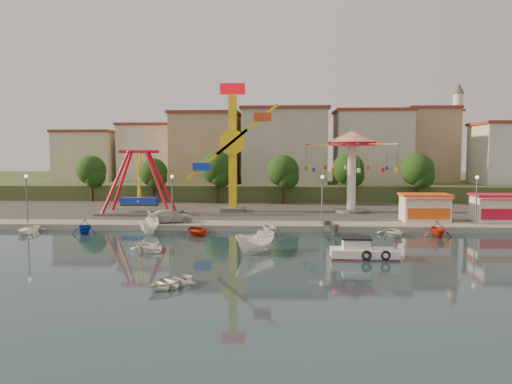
# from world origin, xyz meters

# --- Properties ---
(ground) EXTENTS (200.00, 200.00, 0.00)m
(ground) POSITION_xyz_m (0.00, 0.00, 0.00)
(ground) COLOR #122932
(ground) RESTS_ON ground
(quay_deck) EXTENTS (200.00, 100.00, 0.60)m
(quay_deck) POSITION_xyz_m (0.00, 62.00, 0.30)
(quay_deck) COLOR #9E998E
(quay_deck) RESTS_ON ground
(asphalt_pad) EXTENTS (90.00, 28.00, 0.01)m
(asphalt_pad) POSITION_xyz_m (0.00, 30.00, 0.60)
(asphalt_pad) COLOR #4C4944
(asphalt_pad) RESTS_ON quay_deck
(hill_terrace) EXTENTS (200.00, 60.00, 3.00)m
(hill_terrace) POSITION_xyz_m (0.00, 67.00, 1.50)
(hill_terrace) COLOR #384C26
(hill_terrace) RESTS_ON ground
(pirate_ship_ride) EXTENTS (10.00, 5.00, 8.00)m
(pirate_ship_ride) POSITION_xyz_m (-13.91, 21.17, 4.39)
(pirate_ship_ride) COLOR #59595E
(pirate_ship_ride) RESTS_ON quay_deck
(kamikaze_tower) EXTENTS (7.99, 3.10, 16.50)m
(kamikaze_tower) POSITION_xyz_m (-2.18, 24.47, 8.42)
(kamikaze_tower) COLOR #59595E
(kamikaze_tower) RESTS_ON quay_deck
(wave_swinger) EXTENTS (11.60, 11.60, 10.40)m
(wave_swinger) POSITION_xyz_m (12.68, 24.41, 8.20)
(wave_swinger) COLOR #59595E
(wave_swinger) RESTS_ON quay_deck
(booth_left) EXTENTS (5.40, 3.78, 3.08)m
(booth_left) POSITION_xyz_m (19.72, 16.49, 2.16)
(booth_left) COLOR white
(booth_left) RESTS_ON quay_deck
(booth_mid) EXTENTS (5.40, 3.78, 3.08)m
(booth_mid) POSITION_xyz_m (27.63, 16.49, 2.16)
(booth_mid) COLOR white
(booth_mid) RESTS_ON quay_deck
(lamp_post_0) EXTENTS (0.14, 0.14, 5.00)m
(lamp_post_0) POSITION_xyz_m (-24.00, 13.00, 3.10)
(lamp_post_0) COLOR #59595E
(lamp_post_0) RESTS_ON quay_deck
(lamp_post_1) EXTENTS (0.14, 0.14, 5.00)m
(lamp_post_1) POSITION_xyz_m (-8.00, 13.00, 3.10)
(lamp_post_1) COLOR #59595E
(lamp_post_1) RESTS_ON quay_deck
(lamp_post_2) EXTENTS (0.14, 0.14, 5.00)m
(lamp_post_2) POSITION_xyz_m (8.00, 13.00, 3.10)
(lamp_post_2) COLOR #59595E
(lamp_post_2) RESTS_ON quay_deck
(lamp_post_3) EXTENTS (0.14, 0.14, 5.00)m
(lamp_post_3) POSITION_xyz_m (24.00, 13.00, 3.10)
(lamp_post_3) COLOR #59595E
(lamp_post_3) RESTS_ON quay_deck
(tree_0) EXTENTS (4.60, 4.60, 7.19)m
(tree_0) POSITION_xyz_m (-26.00, 36.98, 5.47)
(tree_0) COLOR #382314
(tree_0) RESTS_ON quay_deck
(tree_1) EXTENTS (4.35, 4.35, 6.80)m
(tree_1) POSITION_xyz_m (-16.00, 36.24, 5.20)
(tree_1) COLOR #382314
(tree_1) RESTS_ON quay_deck
(tree_2) EXTENTS (5.02, 5.02, 7.85)m
(tree_2) POSITION_xyz_m (-6.00, 35.81, 5.92)
(tree_2) COLOR #382314
(tree_2) RESTS_ON quay_deck
(tree_3) EXTENTS (4.68, 4.68, 7.32)m
(tree_3) POSITION_xyz_m (4.00, 34.36, 5.55)
(tree_3) COLOR #382314
(tree_3) RESTS_ON quay_deck
(tree_4) EXTENTS (4.86, 4.86, 7.60)m
(tree_4) POSITION_xyz_m (14.00, 37.35, 5.75)
(tree_4) COLOR #382314
(tree_4) RESTS_ON quay_deck
(tree_5) EXTENTS (4.83, 4.83, 7.54)m
(tree_5) POSITION_xyz_m (24.00, 35.54, 5.71)
(tree_5) COLOR #382314
(tree_5) RESTS_ON quay_deck
(building_0) EXTENTS (9.26, 9.53, 11.87)m
(building_0) POSITION_xyz_m (-33.37, 46.06, 8.93)
(building_0) COLOR beige
(building_0) RESTS_ON hill_terrace
(building_1) EXTENTS (12.33, 9.01, 8.63)m
(building_1) POSITION_xyz_m (-21.33, 51.38, 7.32)
(building_1) COLOR silver
(building_1) RESTS_ON hill_terrace
(building_2) EXTENTS (11.95, 9.28, 11.23)m
(building_2) POSITION_xyz_m (-8.19, 51.96, 8.62)
(building_2) COLOR tan
(building_2) RESTS_ON hill_terrace
(building_3) EXTENTS (12.59, 10.50, 9.20)m
(building_3) POSITION_xyz_m (5.60, 48.80, 7.60)
(building_3) COLOR beige
(building_3) RESTS_ON hill_terrace
(building_4) EXTENTS (10.75, 9.23, 9.24)m
(building_4) POSITION_xyz_m (19.07, 52.20, 7.62)
(building_4) COLOR beige
(building_4) RESTS_ON hill_terrace
(building_5) EXTENTS (12.77, 10.96, 11.21)m
(building_5) POSITION_xyz_m (32.37, 50.33, 8.61)
(building_5) COLOR tan
(building_5) RESTS_ON hill_terrace
(minaret) EXTENTS (2.80, 2.80, 18.00)m
(minaret) POSITION_xyz_m (36.00, 54.00, 12.55)
(minaret) COLOR silver
(minaret) RESTS_ON hill_terrace
(cabin_motorboat) EXTENTS (5.24, 2.22, 1.83)m
(cabin_motorboat) POSITION_xyz_m (10.00, -0.96, 0.49)
(cabin_motorboat) COLOR white
(cabin_motorboat) RESTS_ON ground
(rowboat_a) EXTENTS (4.23, 4.35, 0.74)m
(rowboat_a) POSITION_xyz_m (-7.30, 1.05, 0.37)
(rowboat_a) COLOR white
(rowboat_a) RESTS_ON ground
(rowboat_b) EXTENTS (3.85, 4.13, 0.70)m
(rowboat_b) POSITION_xyz_m (-3.28, -9.85, 0.35)
(rowboat_b) COLOR white
(rowboat_b) RESTS_ON ground
(skiff) EXTENTS (4.09, 4.67, 1.76)m
(skiff) POSITION_xyz_m (1.53, 0.89, 0.88)
(skiff) COLOR white
(skiff) RESTS_ON ground
(van) EXTENTS (5.20, 3.54, 1.40)m
(van) POSITION_xyz_m (-8.53, 14.00, 1.30)
(van) COLOR silver
(van) RESTS_ON quay_deck
(moored_boat_0) EXTENTS (3.22, 4.19, 0.80)m
(moored_boat_0) POSITION_xyz_m (-22.37, 9.80, 0.40)
(moored_boat_0) COLOR white
(moored_boat_0) RESTS_ON ground
(moored_boat_1) EXTENTS (2.67, 3.02, 1.49)m
(moored_boat_1) POSITION_xyz_m (-16.41, 9.80, 0.74)
(moored_boat_1) COLOR #143BB3
(moored_boat_1) RESTS_ON ground
(moored_boat_2) EXTENTS (1.60, 4.20, 1.62)m
(moored_boat_2) POSITION_xyz_m (-9.69, 9.80, 0.81)
(moored_boat_2) COLOR white
(moored_boat_2) RESTS_ON ground
(moored_boat_3) EXTENTS (3.76, 4.57, 0.82)m
(moored_boat_3) POSITION_xyz_m (-4.80, 9.80, 0.41)
(moored_boat_3) COLOR red
(moored_boat_3) RESTS_ON ground
(moored_boat_4) EXTENTS (3.42, 3.71, 1.63)m
(moored_boat_4) POSITION_xyz_m (2.53, 9.80, 0.81)
(moored_boat_4) COLOR white
(moored_boat_4) RESTS_ON ground
(moored_boat_5) EXTENTS (1.79, 3.69, 1.37)m
(moored_boat_5) POSITION_xyz_m (8.69, 9.80, 0.69)
(moored_boat_5) COLOR slate
(moored_boat_5) RESTS_ON ground
(moored_boat_6) EXTENTS (2.91, 3.88, 0.76)m
(moored_boat_6) POSITION_xyz_m (14.80, 9.80, 0.38)
(moored_boat_6) COLOR silver
(moored_boat_6) RESTS_ON ground
(moored_boat_7) EXTENTS (2.72, 3.13, 1.60)m
(moored_boat_7) POSITION_xyz_m (19.08, 9.80, 0.80)
(moored_boat_7) COLOR red
(moored_boat_7) RESTS_ON ground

